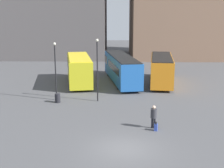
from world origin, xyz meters
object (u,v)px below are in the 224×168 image
Objects in this scene: traveler at (154,115)px; lamp_post_0 at (55,67)px; suitcase at (156,127)px; bus_2 at (161,69)px; trash_bin at (58,98)px; lamp_post_1 at (97,65)px; bus_1 at (121,68)px; bus_0 at (79,69)px.

lamp_post_0 is (-8.62, 7.63, 2.29)m from traveler.
traveler reaches higher than suitcase.
bus_2 is at bearing 4.50° from traveler.
bus_2 is at bearing 37.51° from trash_bin.
lamp_post_0 is at bearing 175.01° from lamp_post_1.
bus_2 reaches higher than traveler.
bus_1 is 16.72m from suitcase.
lamp_post_1 is at bearing 46.73° from traveler.
trash_bin is (-6.26, -9.28, -1.35)m from bus_1.
bus_0 reaches higher than suitcase.
suitcase is at bearing -58.99° from lamp_post_1.
lamp_post_0 is 4.09m from lamp_post_1.
bus_1 is 16.16m from traveler.
bus_1 is at bearing 22.36° from suitcase.
bus_0 is at bearing 81.97° from trash_bin.
traveler is 11.73m from lamp_post_0.
trash_bin is at bearing 162.40° from bus_0.
trash_bin reaches higher than suitcase.
bus_1 is 1.27× the size of bus_2.
bus_1 is (5.11, 1.13, -0.02)m from bus_0.
bus_2 is (4.84, -0.76, 0.02)m from bus_1.
bus_0 reaches higher than bus_1.
traveler is (2.09, -16.01, -0.73)m from bus_1.
bus_0 is 9.95m from bus_2.
traveler is at bearing -41.53° from lamp_post_0.
lamp_post_1 is at bearing 154.71° from bus_1.
bus_1 is 10.73m from lamp_post_0.
bus_2 is 1.76× the size of lamp_post_0.
lamp_post_1 reaches higher than suitcase.
lamp_post_0 reaches higher than traveler.
traveler is at bearing 177.87° from bus_1.
lamp_post_0 reaches higher than bus_2.
suitcase is (2.21, -16.51, -1.51)m from bus_1.
lamp_post_0 reaches higher than bus_0.
lamp_post_1 is at bearing 144.51° from bus_2.
trash_bin is at bearing 64.28° from suitcase.
lamp_post_1 is at bearing -170.35° from bus_0.
lamp_post_0 reaches higher than trash_bin.
bus_2 is 1.65× the size of lamp_post_1.
lamp_post_1 is 4.94m from trash_bin.
bus_0 is 1.55× the size of lamp_post_1.
bus_0 is at bearing 78.94° from lamp_post_0.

